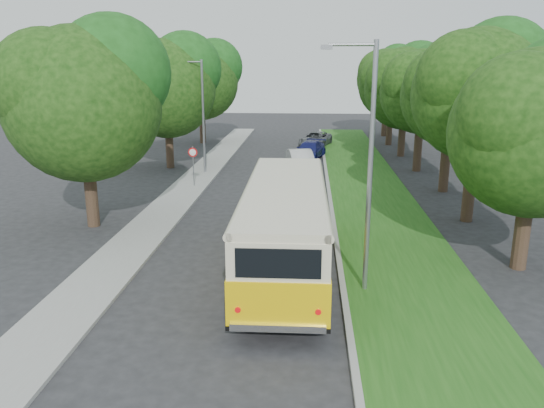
# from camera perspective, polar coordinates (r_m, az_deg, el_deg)

# --- Properties ---
(ground) EXTENTS (120.00, 120.00, 0.00)m
(ground) POSITION_cam_1_polar(r_m,az_deg,el_deg) (20.37, -3.00, -6.16)
(ground) COLOR #262628
(ground) RESTS_ON ground
(curb) EXTENTS (0.20, 70.00, 0.15)m
(curb) POSITION_cam_1_polar(r_m,az_deg,el_deg) (24.96, 6.62, -2.02)
(curb) COLOR gray
(curb) RESTS_ON ground
(grass_verge) EXTENTS (4.50, 70.00, 0.13)m
(grass_verge) POSITION_cam_1_polar(r_m,az_deg,el_deg) (25.19, 11.97, -2.12)
(grass_verge) COLOR #1F5316
(grass_verge) RESTS_ON ground
(sidewalk) EXTENTS (2.20, 70.00, 0.12)m
(sidewalk) POSITION_cam_1_polar(r_m,az_deg,el_deg) (25.94, -12.25, -1.64)
(sidewalk) COLOR gray
(sidewalk) RESTS_ON ground
(treeline) EXTENTS (24.27, 41.91, 9.46)m
(treeline) POSITION_cam_1_polar(r_m,az_deg,el_deg) (36.87, 5.31, 12.77)
(treeline) COLOR #332319
(treeline) RESTS_ON ground
(lamppost_near) EXTENTS (1.71, 0.16, 8.00)m
(lamppost_near) POSITION_cam_1_polar(r_m,az_deg,el_deg) (16.71, 10.24, 4.49)
(lamppost_near) COLOR gray
(lamppost_near) RESTS_ON ground
(lamppost_far) EXTENTS (1.71, 0.16, 7.50)m
(lamppost_far) POSITION_cam_1_polar(r_m,az_deg,el_deg) (35.70, -7.58, 9.72)
(lamppost_far) COLOR gray
(lamppost_far) RESTS_ON ground
(warning_sign) EXTENTS (0.56, 0.10, 2.50)m
(warning_sign) POSITION_cam_1_polar(r_m,az_deg,el_deg) (32.07, -8.49, 4.75)
(warning_sign) COLOR gray
(warning_sign) RESTS_ON ground
(vintage_bus) EXTENTS (2.97, 11.06, 3.27)m
(vintage_bus) POSITION_cam_1_polar(r_m,az_deg,el_deg) (18.79, 1.42, -2.69)
(vintage_bus) COLOR yellow
(vintage_bus) RESTS_ON ground
(car_silver) EXTENTS (1.71, 3.87, 1.30)m
(car_silver) POSITION_cam_1_polar(r_m,az_deg,el_deg) (29.05, 2.88, 1.68)
(car_silver) COLOR #AAABAF
(car_silver) RESTS_ON ground
(car_white) EXTENTS (2.37, 4.68, 1.47)m
(car_white) POSITION_cam_1_polar(r_m,az_deg,el_deg) (36.71, 3.12, 4.64)
(car_white) COLOR silver
(car_white) RESTS_ON ground
(car_blue) EXTENTS (2.94, 4.86, 1.32)m
(car_blue) POSITION_cam_1_polar(r_m,az_deg,el_deg) (41.73, 4.07, 5.78)
(car_blue) COLOR navy
(car_blue) RESTS_ON ground
(car_grey) EXTENTS (3.33, 5.15, 1.32)m
(car_grey) POSITION_cam_1_polar(r_m,az_deg,el_deg) (47.80, 4.70, 6.96)
(car_grey) COLOR slate
(car_grey) RESTS_ON ground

